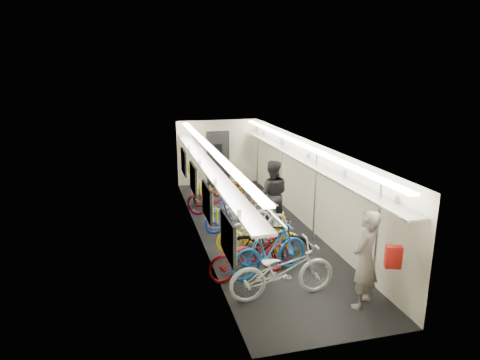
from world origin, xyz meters
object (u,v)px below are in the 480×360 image
bicycle_0 (282,270)px  passenger_near (365,259)px  bicycle_1 (269,250)px  passenger_mid (272,195)px  backpack (393,257)px

bicycle_0 → passenger_near: size_ratio=1.13×
bicycle_0 → bicycle_1: bearing=-4.5°
passenger_near → bicycle_1: bearing=-86.9°
passenger_mid → backpack: (0.47, -4.86, 0.33)m
bicycle_0 → passenger_mid: size_ratio=1.11×
bicycle_0 → backpack: 2.09m
bicycle_0 → bicycle_1: (0.04, 0.91, 0.01)m
bicycle_1 → passenger_near: 2.07m
bicycle_0 → passenger_near: passenger_near is taller
passenger_mid → bicycle_1: bearing=88.5°
passenger_near → backpack: passenger_near is taller
bicycle_1 → backpack: backpack is taller
passenger_near → passenger_mid: bearing=-121.1°
bicycle_0 → backpack: backpack is taller
bicycle_0 → bicycle_1: 0.91m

